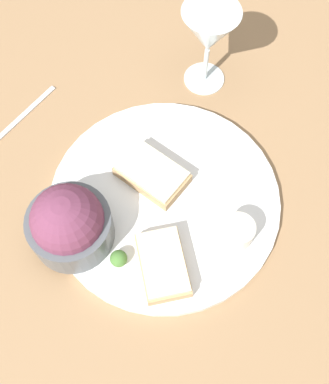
% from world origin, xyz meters
% --- Properties ---
extents(ground_plane, '(4.00, 4.00, 0.00)m').
position_xyz_m(ground_plane, '(0.00, 0.00, 0.00)').
color(ground_plane, '#93704C').
extents(dinner_plate, '(0.34, 0.34, 0.01)m').
position_xyz_m(dinner_plate, '(0.00, 0.00, 0.01)').
color(dinner_plate, white).
rests_on(dinner_plate, ground_plane).
extents(salad_bowl, '(0.12, 0.12, 0.10)m').
position_xyz_m(salad_bowl, '(0.01, 0.14, 0.06)').
color(salad_bowl, '#4C5156').
rests_on(salad_bowl, dinner_plate).
extents(sauce_ramekin, '(0.05, 0.05, 0.04)m').
position_xyz_m(sauce_ramekin, '(-0.10, -0.06, 0.03)').
color(sauce_ramekin, beige).
rests_on(sauce_ramekin, dinner_plate).
extents(cheese_toast_near, '(0.12, 0.10, 0.03)m').
position_xyz_m(cheese_toast_near, '(0.04, -0.00, 0.03)').
color(cheese_toast_near, tan).
rests_on(cheese_toast_near, dinner_plate).
extents(cheese_toast_far, '(0.11, 0.09, 0.03)m').
position_xyz_m(cheese_toast_far, '(-0.09, 0.05, 0.03)').
color(cheese_toast_far, tan).
rests_on(cheese_toast_far, dinner_plate).
extents(wine_glass, '(0.09, 0.09, 0.15)m').
position_xyz_m(wine_glass, '(0.17, -0.17, 0.11)').
color(wine_glass, silver).
rests_on(wine_glass, ground_plane).
extents(garnish, '(0.02, 0.02, 0.02)m').
position_xyz_m(garnish, '(-0.06, 0.10, 0.03)').
color(garnish, '#477533').
rests_on(garnish, dinner_plate).
extents(fork, '(0.09, 0.18, 0.01)m').
position_xyz_m(fork, '(0.24, 0.15, 0.00)').
color(fork, silver).
rests_on(fork, ground_plane).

